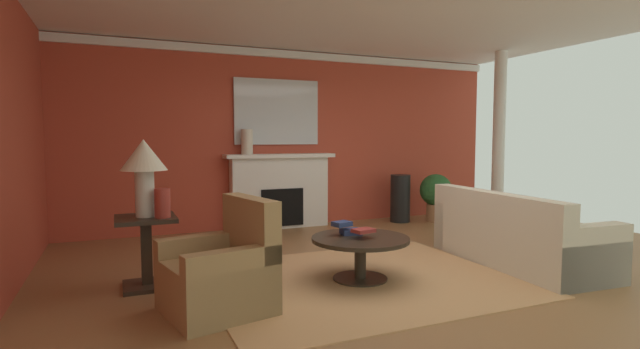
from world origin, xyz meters
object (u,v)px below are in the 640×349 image
Objects in this scene: vase_mantel_left at (247,142)px; vase_on_side_table at (162,203)px; table_lamp at (144,163)px; potted_plant at (436,193)px; fireplace at (280,193)px; sofa at (515,239)px; vase_tall_corner at (400,198)px; side_table at (146,247)px; coffee_table at (360,248)px; armchair_near_window at (221,275)px; mantel_mirror at (277,112)px.

vase_on_side_table is at bearing -120.63° from vase_mantel_left.
vase_on_side_table is (-1.49, -2.51, -0.56)m from vase_mantel_left.
potted_plant is (4.89, 1.94, -0.73)m from table_lamp.
fireplace is at bearing 169.46° from potted_plant.
sofa is at bearing -60.94° from fireplace.
vase_tall_corner is 2.85m from vase_mantel_left.
side_table is at bearing 0.00° from table_lamp.
fireplace is 1.80× the size of coffee_table.
table_lamp reaches higher than armchair_near_window.
vase_mantel_left is (1.10, 3.32, 1.09)m from armchair_near_window.
sofa reaches higher than side_table.
vase_tall_corner is 4.74m from vase_on_side_table.
table_lamp is 0.91× the size of vase_tall_corner.
potted_plant reaches higher than coffee_table.
armchair_near_window is at bearing -115.26° from mantel_mirror.
potted_plant is at bearing -10.54° from fireplace.
vase_on_side_table is (-1.88, 0.50, 0.50)m from coffee_table.
vase_mantel_left reaches higher than vase_tall_corner.
vase_tall_corner is (4.29, 2.14, 0.01)m from side_table.
potted_plant is at bearing -12.98° from mantel_mirror.
armchair_near_window is 3.66m from vase_mantel_left.
mantel_mirror reaches higher than potted_plant.
armchair_near_window is 4.85m from vase_tall_corner.
vase_on_side_table is 5.18m from potted_plant.
sofa is (1.78, -3.21, -0.27)m from fireplace.
mantel_mirror reaches higher than sofa.
armchair_near_window is at bearing -140.71° from vase_tall_corner.
vase_tall_corner is at bearing -5.38° from vase_mantel_left.
mantel_mirror reaches higher than table_lamp.
side_table is 2.50× the size of vase_on_side_table.
mantel_mirror is 1.73× the size of vase_tall_corner.
armchair_near_window reaches higher than vase_tall_corner.
fireplace is 3.76m from armchair_near_window.
vase_tall_corner is 2.93× the size of vase_on_side_table.
armchair_near_window is 1.14× the size of potted_plant.
vase_on_side_table is at bearing 115.63° from armchair_near_window.
vase_on_side_table is (-2.04, -2.68, -1.04)m from mantel_mirror.
table_lamp is 2.90m from vase_mantel_left.
sofa is 4.05m from side_table.
side_table is 0.93× the size of table_lamp.
table_lamp reaches higher than fireplace.
coffee_table is at bearing -82.60° from vase_mantel_left.
coffee_table is (1.49, 0.31, 0.03)m from armchair_near_window.
fireplace is at bearing 5.14° from vase_mantel_left.
table_lamp is (-3.97, 0.77, 0.93)m from sofa.
fireplace is 1.32m from mantel_mirror.
vase_on_side_table is 0.34× the size of potted_plant.
mantel_mirror reaches higher than vase_tall_corner.
sofa is (1.78, -3.33, -1.58)m from mantel_mirror.
coffee_table is 1.22× the size of vase_tall_corner.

